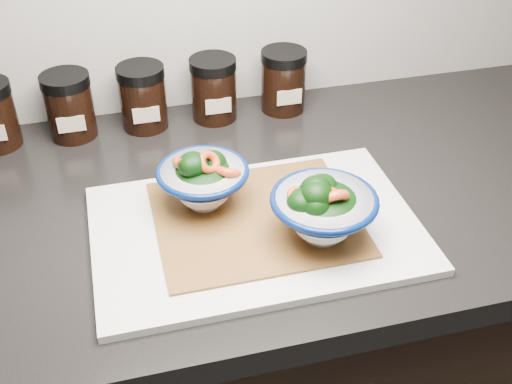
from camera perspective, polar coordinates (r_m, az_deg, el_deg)
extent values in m
cube|color=black|center=(0.97, -8.82, -2.25)|extent=(3.50, 0.60, 0.04)
cube|color=silver|center=(0.90, -0.03, -3.30)|extent=(0.45, 0.30, 0.01)
cube|color=olive|center=(0.90, 0.00, -2.36)|extent=(0.28, 0.24, 0.00)
cylinder|color=white|center=(0.93, -4.62, -0.76)|extent=(0.05, 0.05, 0.01)
ellipsoid|color=white|center=(0.92, -4.66, -0.05)|extent=(0.07, 0.07, 0.03)
torus|color=#04184E|center=(0.90, -4.77, 1.82)|extent=(0.13, 0.13, 0.01)
torus|color=#04184E|center=(0.90, -4.73, 1.13)|extent=(0.11, 0.11, 0.00)
ellipsoid|color=black|center=(0.90, -4.74, 1.32)|extent=(0.10, 0.10, 0.04)
ellipsoid|color=black|center=(0.88, -5.91, 2.25)|extent=(0.03, 0.03, 0.03)
cylinder|color=#477233|center=(0.88, -5.87, 1.65)|extent=(0.01, 0.01, 0.02)
ellipsoid|color=black|center=(0.88, -5.64, 2.47)|extent=(0.04, 0.04, 0.03)
cylinder|color=#477233|center=(0.89, -5.58, 1.70)|extent=(0.01, 0.01, 0.03)
ellipsoid|color=black|center=(0.88, -5.60, 2.67)|extent=(0.03, 0.03, 0.03)
cylinder|color=#477233|center=(0.89, -5.56, 2.09)|extent=(0.02, 0.01, 0.02)
ellipsoid|color=black|center=(0.91, -3.90, 2.50)|extent=(0.04, 0.04, 0.04)
cylinder|color=#477233|center=(0.92, -3.86, 1.74)|extent=(0.01, 0.01, 0.03)
torus|color=#CC5726|center=(0.88, -2.52, 1.78)|extent=(0.05, 0.05, 0.03)
torus|color=#CC5726|center=(0.90, -6.41, 2.43)|extent=(0.05, 0.05, 0.03)
torus|color=#CC5726|center=(0.88, -5.78, 2.43)|extent=(0.04, 0.04, 0.05)
torus|color=#CC5726|center=(0.90, -5.73, 2.29)|extent=(0.04, 0.04, 0.04)
torus|color=#CC5726|center=(0.88, -4.23, 2.63)|extent=(0.05, 0.05, 0.04)
cylinder|color=#CCBC8E|center=(0.88, -5.20, 1.97)|extent=(0.02, 0.02, 0.01)
cylinder|color=#CCBC8E|center=(0.90, -4.15, 3.01)|extent=(0.02, 0.02, 0.01)
cylinder|color=white|center=(0.87, 5.88, -3.61)|extent=(0.05, 0.05, 0.01)
ellipsoid|color=white|center=(0.86, 5.94, -2.81)|extent=(0.08, 0.08, 0.04)
torus|color=#04184E|center=(0.84, 6.10, -0.71)|extent=(0.14, 0.14, 0.01)
torus|color=#04184E|center=(0.85, 6.04, -1.50)|extent=(0.12, 0.12, 0.00)
ellipsoid|color=black|center=(0.84, 6.06, -1.28)|extent=(0.11, 0.11, 0.05)
ellipsoid|color=black|center=(0.82, 4.11, -0.86)|extent=(0.04, 0.04, 0.03)
cylinder|color=#477233|center=(0.83, 4.07, -1.63)|extent=(0.01, 0.01, 0.03)
ellipsoid|color=black|center=(0.82, 5.37, -1.44)|extent=(0.04, 0.04, 0.04)
cylinder|color=#477233|center=(0.82, 5.32, -2.14)|extent=(0.01, 0.02, 0.02)
ellipsoid|color=black|center=(0.82, 5.38, -0.25)|extent=(0.04, 0.04, 0.04)
cylinder|color=#477233|center=(0.83, 5.33, -1.06)|extent=(0.01, 0.01, 0.03)
ellipsoid|color=black|center=(0.83, 5.34, 0.07)|extent=(0.04, 0.04, 0.04)
cylinder|color=#477233|center=(0.83, 5.29, -0.75)|extent=(0.01, 0.01, 0.03)
ellipsoid|color=black|center=(0.85, 5.94, 0.45)|extent=(0.04, 0.04, 0.03)
cylinder|color=#477233|center=(0.86, 5.88, -0.32)|extent=(0.01, 0.01, 0.03)
torus|color=#CC5726|center=(0.84, 6.26, 0.16)|extent=(0.06, 0.06, 0.03)
torus|color=#CC5726|center=(0.82, 6.57, -0.75)|extent=(0.05, 0.05, 0.05)
torus|color=#CC5726|center=(0.82, 6.91, -0.62)|extent=(0.05, 0.04, 0.05)
torus|color=#CC5726|center=(0.83, 3.85, -0.63)|extent=(0.05, 0.05, 0.04)
cylinder|color=#CCBC8E|center=(0.83, 4.50, -0.06)|extent=(0.02, 0.02, 0.01)
cylinder|color=black|center=(1.14, -16.18, 6.97)|extent=(0.08, 0.08, 0.09)
cylinder|color=black|center=(1.11, -16.67, 9.50)|extent=(0.08, 0.08, 0.02)
cube|color=#C6B793|center=(1.10, -16.09, 5.80)|extent=(0.04, 0.00, 0.03)
cylinder|color=black|center=(1.13, -9.98, 7.90)|extent=(0.08, 0.08, 0.09)
cylinder|color=black|center=(1.11, -10.28, 10.46)|extent=(0.08, 0.08, 0.02)
cube|color=#C6B793|center=(1.10, -9.73, 6.76)|extent=(0.04, 0.00, 0.03)
cylinder|color=black|center=(1.15, -3.77, 8.74)|extent=(0.08, 0.08, 0.09)
cylinder|color=black|center=(1.12, -3.89, 11.29)|extent=(0.08, 0.08, 0.02)
cube|color=#C6B793|center=(1.12, -3.36, 7.63)|extent=(0.04, 0.00, 0.03)
cylinder|color=black|center=(1.18, 2.43, 9.47)|extent=(0.08, 0.08, 0.09)
cylinder|color=black|center=(1.15, 2.50, 11.98)|extent=(0.08, 0.08, 0.02)
cube|color=#C6B793|center=(1.14, 2.99, 8.40)|extent=(0.05, 0.00, 0.03)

